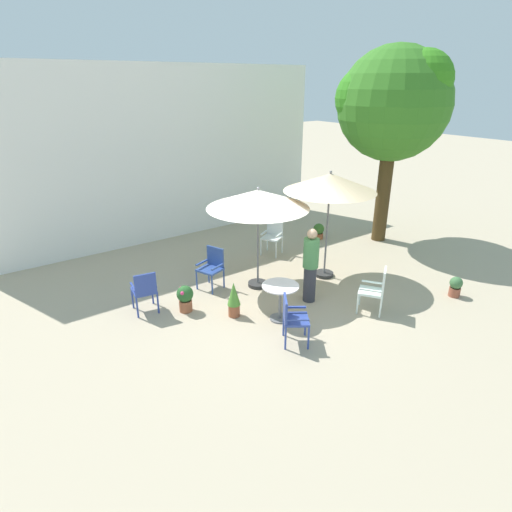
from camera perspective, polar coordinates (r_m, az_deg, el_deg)
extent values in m
plane|color=tan|center=(9.17, 1.86, -5.47)|extent=(60.00, 60.00, 0.00)
cube|color=white|center=(12.38, -12.09, 13.06)|extent=(9.92, 0.30, 4.73)
cylinder|color=#48351A|center=(12.52, 16.68, 7.99)|extent=(0.38, 0.38, 2.71)
sphere|color=#347421|center=(12.18, 17.97, 18.79)|extent=(2.89, 2.89, 2.89)
sphere|color=#307615|center=(12.95, 18.77, 17.57)|extent=(1.74, 1.74, 1.74)
sphere|color=#317F1C|center=(11.99, 14.55, 19.79)|extent=(1.59, 1.59, 1.59)
sphere|color=#327F1A|center=(11.90, 21.43, 21.11)|extent=(1.45, 1.45, 1.45)
cylinder|color=#2D2D2D|center=(10.23, 9.09, -2.39)|extent=(0.44, 0.44, 0.08)
cylinder|color=slate|center=(9.79, 9.51, 3.87)|extent=(0.04, 0.04, 2.43)
cone|color=beige|center=(9.52, 9.91, 9.69)|extent=(2.04, 2.04, 0.39)
sphere|color=slate|center=(9.47, 10.00, 11.02)|extent=(0.06, 0.06, 0.06)
cylinder|color=#2D2D2D|center=(9.62, 0.24, -3.76)|extent=(0.44, 0.44, 0.08)
cylinder|color=slate|center=(9.20, 0.25, 2.18)|extent=(0.04, 0.04, 2.20)
cone|color=beige|center=(8.92, 0.26, 7.66)|extent=(2.18, 2.18, 0.38)
sphere|color=slate|center=(8.86, 0.27, 9.05)|extent=(0.06, 0.06, 0.06)
cylinder|color=silver|center=(8.03, 3.29, -4.03)|extent=(0.71, 0.71, 0.02)
cylinder|color=slate|center=(8.20, 3.24, -6.30)|extent=(0.06, 0.06, 0.70)
cylinder|color=slate|center=(8.37, 3.19, -8.32)|extent=(0.39, 0.39, 0.03)
cube|color=white|center=(8.74, 15.16, -4.63)|extent=(0.62, 0.63, 0.04)
cube|color=white|center=(8.61, 16.77, -3.25)|extent=(0.36, 0.26, 0.49)
cube|color=white|center=(8.86, 15.35, -3.39)|extent=(0.27, 0.37, 0.03)
cube|color=white|center=(8.51, 15.12, -4.48)|extent=(0.27, 0.37, 0.03)
cylinder|color=white|center=(9.02, 13.75, -5.18)|extent=(0.04, 0.04, 0.41)
cylinder|color=white|center=(8.68, 13.44, -6.32)|extent=(0.04, 0.04, 0.41)
cylinder|color=white|center=(9.01, 16.52, -5.55)|extent=(0.04, 0.04, 0.41)
cylinder|color=white|center=(8.66, 16.33, -6.71)|extent=(0.04, 0.04, 0.41)
cube|color=silver|center=(11.19, 2.12, 2.46)|extent=(0.62, 0.63, 0.04)
cube|color=silver|center=(11.28, 2.56, 3.99)|extent=(0.25, 0.41, 0.47)
cube|color=silver|center=(11.23, 1.12, 3.20)|extent=(0.37, 0.22, 0.03)
cube|color=silver|center=(11.07, 3.15, 2.87)|extent=(0.37, 0.22, 0.03)
cylinder|color=silver|center=(11.18, 0.65, 1.15)|extent=(0.04, 0.04, 0.44)
cylinder|color=silver|center=(11.02, 2.70, 0.78)|extent=(0.04, 0.04, 0.44)
cylinder|color=silver|center=(11.53, 1.53, 1.82)|extent=(0.04, 0.04, 0.44)
cylinder|color=silver|center=(11.37, 3.53, 1.48)|extent=(0.04, 0.04, 0.44)
cube|color=#2C3F92|center=(8.72, -14.78, -4.47)|extent=(0.51, 0.53, 0.04)
cube|color=#2C3F92|center=(8.43, -14.60, -3.67)|extent=(0.42, 0.11, 0.42)
cube|color=#2C3F92|center=(8.70, -13.58, -3.52)|extent=(0.11, 0.42, 0.03)
cube|color=#2C3F92|center=(8.64, -16.16, -4.01)|extent=(0.11, 0.42, 0.03)
cylinder|color=#2C3F92|center=(9.05, -13.70, -5.00)|extent=(0.04, 0.04, 0.43)
cylinder|color=#2C3F92|center=(8.99, -16.21, -5.49)|extent=(0.04, 0.04, 0.43)
cylinder|color=#2C3F92|center=(8.67, -12.99, -6.20)|extent=(0.04, 0.04, 0.43)
cylinder|color=#2C3F92|center=(8.61, -15.62, -6.72)|extent=(0.04, 0.04, 0.43)
cube|color=#2F4395|center=(7.49, 5.41, -8.45)|extent=(0.62, 0.63, 0.04)
cube|color=#2F4395|center=(7.36, 3.95, -7.02)|extent=(0.29, 0.39, 0.40)
cube|color=#2F4395|center=(7.24, 5.62, -8.51)|extent=(0.34, 0.26, 0.03)
cube|color=#2F4395|center=(7.61, 5.27, -6.84)|extent=(0.34, 0.26, 0.03)
cylinder|color=#2F4395|center=(7.46, 7.05, -10.86)|extent=(0.04, 0.04, 0.44)
cylinder|color=#2F4395|center=(7.82, 6.63, -9.12)|extent=(0.04, 0.04, 0.44)
cylinder|color=#2F4395|center=(7.41, 3.97, -10.94)|extent=(0.04, 0.04, 0.44)
cylinder|color=#2F4395|center=(7.78, 3.71, -9.18)|extent=(0.04, 0.04, 0.44)
cube|color=#2E4A90|center=(9.38, -6.19, -1.81)|extent=(0.58, 0.60, 0.04)
cube|color=#2E4A90|center=(9.42, -5.47, -0.06)|extent=(0.19, 0.44, 0.44)
cube|color=#2E4A90|center=(9.46, -7.23, -0.84)|extent=(0.39, 0.17, 0.03)
cube|color=#2E4A90|center=(9.20, -5.19, -1.45)|extent=(0.39, 0.17, 0.03)
cylinder|color=#2E4A90|center=(9.47, -7.95, -3.24)|extent=(0.04, 0.04, 0.44)
cylinder|color=#2E4A90|center=(9.21, -5.90, -3.92)|extent=(0.04, 0.04, 0.44)
cylinder|color=#2E4A90|center=(9.75, -6.35, -2.38)|extent=(0.04, 0.04, 0.44)
cylinder|color=#2E4A90|center=(9.49, -4.33, -3.01)|extent=(0.04, 0.04, 0.44)
cylinder|color=#964F33|center=(8.42, -2.96, -7.24)|extent=(0.23, 0.23, 0.25)
cylinder|color=#382819|center=(8.36, -2.97, -6.56)|extent=(0.20, 0.20, 0.02)
cone|color=#518E33|center=(8.25, -3.01, -5.06)|extent=(0.26, 0.26, 0.47)
cylinder|color=#954E3A|center=(10.09, 25.05, -4.37)|extent=(0.23, 0.23, 0.20)
cylinder|color=#382819|center=(10.05, 25.13, -3.91)|extent=(0.21, 0.21, 0.02)
sphere|color=#3F6C3F|center=(10.00, 25.25, -3.28)|extent=(0.27, 0.27, 0.27)
cylinder|color=#A85633|center=(12.58, 8.36, 2.70)|extent=(0.27, 0.27, 0.16)
cylinder|color=#382819|center=(12.55, 8.38, 3.01)|extent=(0.24, 0.24, 0.02)
sphere|color=#366426|center=(12.51, 8.41, 3.63)|extent=(0.31, 0.31, 0.31)
sphere|color=#BC43B6|center=(12.55, 7.96, 3.67)|extent=(0.06, 0.06, 0.06)
sphere|color=#BC43B6|center=(12.51, 8.86, 3.69)|extent=(0.08, 0.08, 0.08)
sphere|color=#BC43B6|center=(12.59, 8.25, 3.74)|extent=(0.06, 0.06, 0.06)
cylinder|color=#985538|center=(8.69, -9.39, -6.55)|extent=(0.26, 0.26, 0.24)
cylinder|color=#382819|center=(8.64, -9.44, -5.91)|extent=(0.23, 0.23, 0.02)
sphere|color=#275A27|center=(8.57, -9.50, -5.02)|extent=(0.33, 0.33, 0.33)
sphere|color=#D9346C|center=(8.62, -10.01, -4.36)|extent=(0.10, 0.10, 0.10)
sphere|color=#D9346C|center=(8.42, -9.85, -4.95)|extent=(0.08, 0.08, 0.08)
cylinder|color=#33333D|center=(8.92, 7.19, -3.71)|extent=(0.26, 0.26, 0.77)
cylinder|color=#4A894C|center=(8.64, 7.41, 0.39)|extent=(0.45, 0.45, 0.61)
sphere|color=tan|center=(8.49, 7.54, 2.95)|extent=(0.21, 0.21, 0.21)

